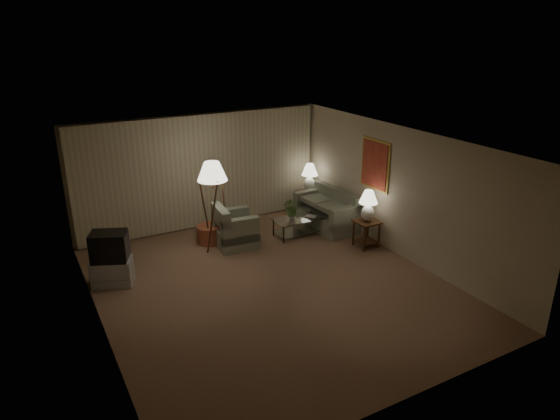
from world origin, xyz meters
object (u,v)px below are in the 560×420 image
object	(u,v)px
table_lamp_near	(368,203)
ottoman	(210,234)
tv_cabinet	(112,272)
table_lamp_far	(310,175)
coffee_table	(298,224)
armchair	(236,230)
side_table_near	(366,229)
floor_lamp	(214,204)
sofa	(326,213)
crt_tv	(109,246)
side_table_far	(309,198)
vase	(292,216)

from	to	relation	value
table_lamp_near	ottoman	xyz separation A→B (m)	(-2.90, 1.86, -0.81)
tv_cabinet	ottoman	distance (m)	2.48
table_lamp_far	coffee_table	world-z (taller)	table_lamp_far
armchair	table_lamp_far	world-z (taller)	table_lamp_far
side_table_near	table_lamp_near	xyz separation A→B (m)	(-0.00, -0.00, 0.60)
side_table_near	table_lamp_far	xyz separation A→B (m)	(-0.00, 2.34, 0.62)
table_lamp_near	floor_lamp	bearing A→B (deg)	152.63
table_lamp_near	table_lamp_far	distance (m)	2.34
sofa	crt_tv	world-z (taller)	crt_tv
table_lamp_near	floor_lamp	xyz separation A→B (m)	(-2.92, 1.51, 0.00)
side_table_near	table_lamp_near	world-z (taller)	table_lamp_near
ottoman	tv_cabinet	bearing A→B (deg)	-158.18
coffee_table	floor_lamp	xyz separation A→B (m)	(-1.92, 0.26, 0.73)
sofa	armchair	distance (m)	2.32
floor_lamp	ottoman	world-z (taller)	floor_lamp
coffee_table	ottoman	bearing A→B (deg)	162.22
armchair	side_table_far	xyz separation A→B (m)	(2.46, 0.91, 0.04)
sofa	floor_lamp	distance (m)	2.85
vase	ottoman	bearing A→B (deg)	160.80
coffee_table	crt_tv	world-z (taller)	crt_tv
sofa	crt_tv	xyz separation A→B (m)	(-5.05, -0.41, 0.41)
sofa	ottoman	size ratio (longest dim) A/B	2.90
side_table_far	table_lamp_far	world-z (taller)	table_lamp_far
crt_tv	tv_cabinet	bearing A→B (deg)	0.00
side_table_near	tv_cabinet	bearing A→B (deg)	169.79
floor_lamp	table_lamp_near	bearing A→B (deg)	-27.37
side_table_far	coffee_table	distance (m)	1.48
sofa	vase	world-z (taller)	sofa
table_lamp_far	table_lamp_near	bearing A→B (deg)	-90.00
floor_lamp	sofa	bearing A→B (deg)	-3.30
tv_cabinet	vase	bearing A→B (deg)	27.89
crt_tv	floor_lamp	size ratio (longest dim) A/B	0.39
armchair	ottoman	world-z (taller)	armchair
floor_lamp	coffee_table	bearing A→B (deg)	-7.70
table_lamp_near	crt_tv	world-z (taller)	table_lamp_near
floor_lamp	ottoman	size ratio (longest dim) A/B	3.29
side_table_far	side_table_near	bearing A→B (deg)	-90.00
tv_cabinet	floor_lamp	distance (m)	2.48
armchair	sofa	bearing A→B (deg)	-86.15
sofa	side_table_near	bearing A→B (deg)	3.33
side_table_near	vase	xyz separation A→B (m)	(-1.15, 1.25, 0.09)
side_table_near	ottoman	xyz separation A→B (m)	(-2.90, 1.86, -0.21)
side_table_far	coffee_table	bearing A→B (deg)	-132.41
table_lamp_far	vase	bearing A→B (deg)	-136.42
armchair	coffee_table	xyz separation A→B (m)	(1.47, -0.19, -0.09)
armchair	side_table_far	world-z (taller)	armchair
ottoman	crt_tv	bearing A→B (deg)	-158.18
coffee_table	floor_lamp	world-z (taller)	floor_lamp
sofa	armchair	bearing A→B (deg)	-95.14
armchair	side_table_near	xyz separation A→B (m)	(2.46, -1.44, 0.04)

